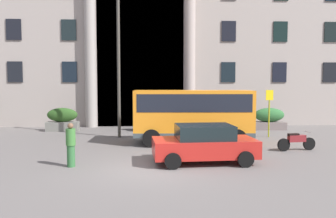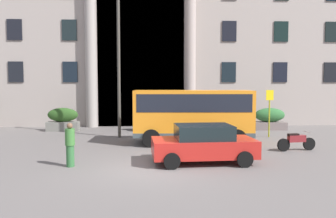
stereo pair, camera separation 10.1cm
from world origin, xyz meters
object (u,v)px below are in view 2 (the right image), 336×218
white_taxi_kerbside (203,144)px  lamppost_plaza_centre (119,51)px  motorcycle_near_kerb (216,143)px  pedestrian_woman_with_bag (70,145)px  motorcycle_far_end (296,141)px  orange_minibus (193,112)px  bus_stop_sign (269,108)px  hedge_planter_entrance_left (63,120)px  hedge_planter_far_west (270,119)px  hedge_planter_entrance_right (147,120)px

white_taxi_kerbside → lamppost_plaza_centre: lamppost_plaza_centre is taller
motorcycle_near_kerb → pedestrian_woman_with_bag: 6.51m
motorcycle_far_end → motorcycle_near_kerb: 3.83m
orange_minibus → bus_stop_sign: bearing=23.9°
hedge_planter_entrance_left → hedge_planter_far_west: 14.08m
orange_minibus → motorcycle_near_kerb: 2.84m
bus_stop_sign → motorcycle_far_end: bus_stop_sign is taller
hedge_planter_entrance_right → motorcycle_far_end: bearing=-45.7°
hedge_planter_entrance_right → motorcycle_far_end: 10.22m
hedge_planter_entrance_right → pedestrian_woman_with_bag: pedestrian_woman_with_bag is taller
hedge_planter_far_west → pedestrian_woman_with_bag: bearing=-138.0°
bus_stop_sign → hedge_planter_entrance_left: 13.35m
orange_minibus → hedge_planter_entrance_left: bearing=149.5°
orange_minibus → motorcycle_near_kerb: orange_minibus is taller
lamppost_plaza_centre → motorcycle_far_end: bearing=-27.3°
white_taxi_kerbside → motorcycle_far_end: size_ratio=2.17×
motorcycle_near_kerb → lamppost_plaza_centre: size_ratio=0.22×
hedge_planter_far_west → lamppost_plaza_centre: size_ratio=0.25×
hedge_planter_entrance_right → hedge_planter_far_west: bearing=1.0°
bus_stop_sign → hedge_planter_entrance_left: size_ratio=1.33×
orange_minibus → white_taxi_kerbside: 4.54m
hedge_planter_entrance_left → motorcycle_near_kerb: bearing=-40.6°
orange_minibus → bus_stop_sign: orange_minibus is taller
hedge_planter_entrance_right → lamppost_plaza_centre: 5.40m
motorcycle_far_end → motorcycle_near_kerb: bearing=173.9°
orange_minibus → hedge_planter_far_west: orange_minibus is taller
lamppost_plaza_centre → bus_stop_sign: bearing=-2.2°
bus_stop_sign → lamppost_plaza_centre: 9.45m
pedestrian_woman_with_bag → lamppost_plaza_centre: size_ratio=0.19×
pedestrian_woman_with_bag → hedge_planter_entrance_right: bearing=50.2°
hedge_planter_far_west → motorcycle_far_end: 7.59m
motorcycle_far_end → hedge_planter_entrance_left: bearing=140.6°
hedge_planter_entrance_left → motorcycle_far_end: hedge_planter_entrance_left is taller
white_taxi_kerbside → pedestrian_woman_with_bag: size_ratio=2.49×
orange_minibus → bus_stop_sign: size_ratio=2.22×
lamppost_plaza_centre → orange_minibus: bearing=-28.8°
lamppost_plaza_centre → hedge_planter_far_west: bearing=16.6°
bus_stop_sign → white_taxi_kerbside: size_ratio=0.67×
hedge_planter_entrance_right → white_taxi_kerbside: (2.43, -9.51, 0.07)m
hedge_planter_entrance_left → pedestrian_woman_with_bag: (2.88, -10.08, 0.10)m
hedge_planter_far_west → motorcycle_near_kerb: (-5.18, -7.66, -0.27)m
hedge_planter_far_west → lamppost_plaza_centre: (-10.03, -2.98, 4.31)m
motorcycle_near_kerb → hedge_planter_entrance_left: bearing=137.7°
hedge_planter_entrance_left → white_taxi_kerbside: size_ratio=0.50×
motorcycle_far_end → bus_stop_sign: bearing=78.7°
motorcycle_near_kerb → lamppost_plaza_centre: lamppost_plaza_centre is taller
hedge_planter_entrance_left → lamppost_plaza_centre: 6.60m
hedge_planter_entrance_left → white_taxi_kerbside: hedge_planter_entrance_left is taller
hedge_planter_entrance_right → bus_stop_sign: bearing=-23.5°
motorcycle_far_end → lamppost_plaza_centre: lamppost_plaza_centre is taller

